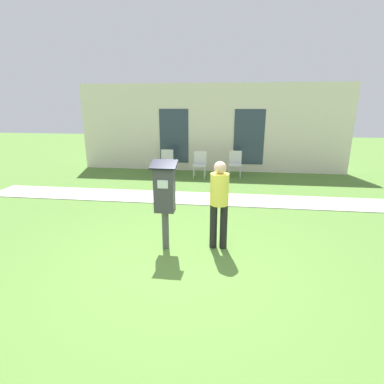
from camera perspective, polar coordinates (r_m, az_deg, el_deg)
ground_plane at (r=5.00m, az=-2.32°, el=-13.57°), size 40.00×40.00×0.00m
sidewalk at (r=8.16m, az=1.76°, el=-1.23°), size 12.00×1.10×0.02m
building_facade at (r=11.46m, az=3.69°, el=12.00°), size 10.00×0.26×3.20m
parking_meter at (r=5.13m, az=-5.26°, el=-0.38°), size 0.44×0.31×1.59m
person_standing at (r=5.18m, az=5.21°, el=-1.25°), size 0.32×0.32×1.58m
outdoor_chair_left at (r=10.89m, az=-4.84°, el=6.06°), size 0.44×0.44×0.90m
outdoor_chair_middle at (r=10.50m, az=1.51°, el=5.73°), size 0.44×0.44×0.90m
outdoor_chair_right at (r=10.69m, az=8.22°, el=5.75°), size 0.44×0.44×0.90m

